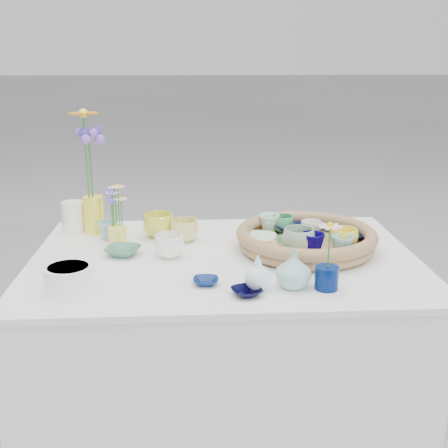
{
  "coord_description": "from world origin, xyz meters",
  "views": [
    {
      "loc": [
        -0.1,
        -1.73,
        1.4
      ],
      "look_at": [
        0.0,
        0.02,
        0.87
      ],
      "focal_mm": 45.0,
      "sensor_mm": 36.0,
      "label": 1
    }
  ],
  "objects": [
    {
      "name": "gerbera",
      "position": [
        -0.48,
        0.27,
        1.05
      ],
      "size": [
        0.16,
        0.16,
        0.32
      ],
      "primitive_type": null,
      "rotation": [
        0.0,
        0.0,
        -0.3
      ],
      "color": "orange",
      "rests_on": "tall_vase_yellow"
    },
    {
      "name": "tray_ceramic_11",
      "position": [
        0.37,
        -0.07,
        0.82
      ],
      "size": [
        0.09,
        0.09,
        0.07
      ],
      "primitive_type": "imported",
      "rotation": [
        0.0,
        0.0,
        -0.3
      ],
      "color": "#7AC7BC",
      "rests_on": "wicker_tray"
    },
    {
      "name": "tray_ceramic_6",
      "position": [
        0.17,
        0.19,
        0.82
      ],
      "size": [
        0.09,
        0.09,
        0.07
      ],
      "primitive_type": "imported",
      "rotation": [
        0.0,
        0.0,
        0.35
      ],
      "color": "#B4F9D7",
      "rests_on": "wicker_tray"
    },
    {
      "name": "white_pitcher",
      "position": [
        -0.55,
        0.31,
        0.82
      ],
      "size": [
        0.14,
        0.12,
        0.11
      ],
      "primitive_type": null,
      "rotation": [
        0.0,
        0.0,
        -0.39
      ],
      "color": "white",
      "rests_on": "display_table"
    },
    {
      "name": "bud_vase_paleblue",
      "position": [
        0.08,
        -0.28,
        0.82
      ],
      "size": [
        0.09,
        0.09,
        0.11
      ],
      "primitive_type": null,
      "rotation": [
        0.0,
        0.0,
        -0.25
      ],
      "color": "#D0F0FF",
      "rests_on": "display_table"
    },
    {
      "name": "wicker_tray",
      "position": [
        0.28,
        0.05,
        0.8
      ],
      "size": [
        0.47,
        0.47,
        0.08
      ],
      "primitive_type": null,
      "color": "brown",
      "rests_on": "display_table"
    },
    {
      "name": "tray_ceramic_5",
      "position": [
        0.12,
        0.07,
        0.8
      ],
      "size": [
        0.15,
        0.15,
        0.03
      ],
      "primitive_type": "imported",
      "rotation": [
        0.0,
        0.0,
        -0.28
      ],
      "color": "silver",
      "rests_on": "wicker_tray"
    },
    {
      "name": "loose_ceramic_0",
      "position": [
        -0.23,
        0.22,
        0.81
      ],
      "size": [
        0.14,
        0.14,
        0.09
      ],
      "primitive_type": "imported",
      "rotation": [
        0.0,
        0.0,
        0.36
      ],
      "color": "yellow",
      "rests_on": "display_table"
    },
    {
      "name": "bud_vase_cobalt",
      "position": [
        0.27,
        -0.28,
        0.8
      ],
      "size": [
        0.08,
        0.08,
        0.07
      ],
      "primitive_type": "cylinder",
      "rotation": [
        0.0,
        0.0,
        -0.28
      ],
      "color": "#00144F",
      "rests_on": "display_table"
    },
    {
      "name": "loose_ceramic_6",
      "position": [
        0.04,
        -0.32,
        0.78
      ],
      "size": [
        0.1,
        0.1,
        0.02
      ],
      "primitive_type": "imported",
      "rotation": [
        0.0,
        0.0,
        0.31
      ],
      "color": "black",
      "rests_on": "display_table"
    },
    {
      "name": "fluted_bowl",
      "position": [
        -0.45,
        -0.25,
        0.8
      ],
      "size": [
        0.15,
        0.15,
        0.07
      ],
      "primitive_type": null,
      "rotation": [
        0.0,
        0.0,
        -0.13
      ],
      "color": "white",
      "rests_on": "display_table"
    },
    {
      "name": "loose_ceramic_3",
      "position": [
        -0.18,
        0.0,
        0.8
      ],
      "size": [
        0.13,
        0.13,
        0.08
      ],
      "primitive_type": "imported",
      "rotation": [
        0.0,
        0.0,
        0.43
      ],
      "color": "white",
      "rests_on": "display_table"
    },
    {
      "name": "bud_vase_seafoam",
      "position": [
        0.18,
        -0.27,
        0.82
      ],
      "size": [
        0.12,
        0.12,
        0.11
      ],
      "primitive_type": "imported",
      "rotation": [
        0.0,
        0.0,
        -0.25
      ],
      "color": "#8FBFBE",
      "rests_on": "display_table"
    },
    {
      "name": "daisy_cup",
      "position": [
        -0.36,
        0.13,
        0.8
      ],
      "size": [
        0.07,
        0.07,
        0.07
      ],
      "primitive_type": "cylinder",
      "rotation": [
        0.0,
        0.0,
        -0.06
      ],
      "color": "#FFFB54",
      "rests_on": "display_table"
    },
    {
      "name": "daisy_posy",
      "position": [
        -0.36,
        0.14,
        0.9
      ],
      "size": [
        0.09,
        0.09,
        0.14
      ],
      "primitive_type": null,
      "rotation": [
        0.0,
        0.0,
        -0.12
      ],
      "color": "white",
      "rests_on": "daisy_cup"
    },
    {
      "name": "tray_ceramic_10",
      "position": [
        0.13,
        -0.03,
        0.8
      ],
      "size": [
        0.14,
        0.14,
        0.03
      ],
      "primitive_type": "imported",
      "rotation": [
        0.0,
        0.0,
        0.19
      ],
      "color": "#EFAD55",
      "rests_on": "wicker_tray"
    },
    {
      "name": "tray_ceramic_0",
      "position": [
        0.26,
        0.19,
        0.8
      ],
      "size": [
        0.19,
        0.19,
        0.04
      ],
      "primitive_type": "imported",
      "rotation": [
        0.0,
        0.0,
        0.4
      ],
      "color": "#0F1750",
      "rests_on": "wicker_tray"
    },
    {
      "name": "tall_vase_yellow",
      "position": [
        -0.47,
        0.29,
        0.83
      ],
      "size": [
        0.07,
        0.07,
        0.14
      ],
      "primitive_type": "cylinder",
      "rotation": [
        0.0,
        0.0,
        0.0
      ],
      "color": "yellow",
      "rests_on": "display_table"
    },
    {
      "name": "tray_ceramic_2",
      "position": [
        0.4,
        -0.0,
        0.82
      ],
      "size": [
        0.11,
        0.11,
        0.07
      ],
      "primitive_type": "imported",
      "rotation": [
        0.0,
        0.0,
        0.29
      ],
      "color": "yellow",
      "rests_on": "wicker_tray"
    },
    {
      "name": "loose_ceramic_1",
      "position": [
        -0.13,
        0.17,
        0.8
      ],
      "size": [
        0.12,
        0.12,
        0.08
      ],
      "primitive_type": "imported",
      "rotation": [
        0.0,
        0.0,
        0.2
      ],
      "color": "#D9CF72",
      "rests_on": "display_table"
    },
    {
      "name": "tray_ceramic_12",
      "position": [
        0.22,
        0.19,
        0.81
      ],
      "size": [
        0.08,
        0.08,
        0.06
      ],
      "primitive_type": "imported",
      "rotation": [
        0.0,
        0.0,
        0.05
      ],
      "color": "#3D995D",
      "rests_on": "wicker_tray"
    },
    {
      "name": "loose_ceramic_5",
      "position": [
        -0.41,
        0.21,
        0.8
      ],
      "size": [
        0.09,
        0.09,
        0.07
      ],
      "primitive_type": "imported",
      "rotation": [
        0.0,
        0.0,
        -0.38
      ],
      "color": "#87BEBA",
      "rests_on": "display_table"
    },
    {
      "name": "hydrangea",
      "position": [
        -0.47,
        0.28,
        1.01
      ],
      "size": [
        0.11,
        0.11,
        0.31
      ],
      "primitive_type": null,
      "rotation": [
        0.0,
        0.0,
        0.35
      ],
      "color": "#4339A9",
      "rests_on": "tall_vase_yellow"
    },
    {
      "name": "tray_ceramic_1",
      "position": [
        0.43,
        0.09,
        0.8
      ],
      "size": [
        0.13,
        0.13,
        0.03
      ],
      "primitive_type": "imported",
      "rotation": [
        0.0,
        0.0,
        0.24
      ],
      "color": "#030D35",
      "rests_on": "wicker_tray"
    },
    {
      "name": "tray_ceramic_7",
      "position": [
        0.31,
        0.11,
        0.82
      ],
      "size": [
        0.08,
        0.08,
        0.07
      ],
      "primitive_type": "imported",
      "rotation": [
        0.0,
        0.0,
        -0.14
      ],
      "color": "silver",
      "rests_on": "wicker_tray"
    },
    {
      "name": "single_daisy",
      "position": [
        0.27,
        -0.28,
        0.89
      ],
      "size": [
        0.1,
        0.1,
        0.14
      ],
      "primitive_type": null,
      "rotation": [
        0.0,
        0.0,
        0.34
      ],
      "color": "white",
      "rests_on": "bud_vase_cobalt"
    },
    {
      "name": "loose_ceramic_4",
      "position": [
        -0.07,
        -0.23,
        0.77
      ],
      "size": [
        0.08,
        0.08,
        0.02
      ],
      "primitive_type": "imported",
      "rotation": [
        0.0,
        0.0,
        -0.06
      ],
      "color": "#0A1E54",
      "rests_on": "display_table"
    },
    {
      "name": "tray_ceramic_9",
      "position": [
        0.28,
        -0.05,
        0.82
      ],
      "size": [
        0.09,
        0.09,
        0.07
      ],
      "primitive_type": "imported",
      "rotation": [
        0.0,
        0.0,
        0.25
      ],
      "color": "#07004F",
      "rests_on": "wicker_tray"
    },
    {
      "name": "tray_ceramic_4",
      "position": [
        0.24,
        -0.03,
        0.82
      ],
      "size": [
        0.12,
        0.12,
        0.08
      ],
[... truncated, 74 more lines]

